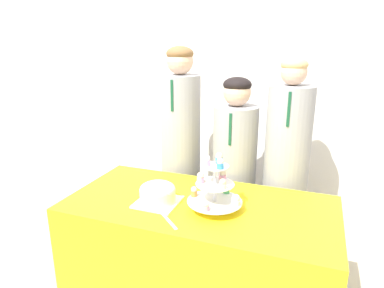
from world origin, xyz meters
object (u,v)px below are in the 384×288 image
round_cake (158,193)px  student_1 (234,180)px  cake_knife (163,214)px  cupcake_stand (216,187)px  student_0 (181,160)px  student_2 (285,179)px

round_cake → student_1: size_ratio=0.17×
cake_knife → cupcake_stand: size_ratio=0.64×
cake_knife → student_0: size_ratio=0.13×
round_cake → cake_knife: 0.16m
cake_knife → cupcake_stand: bearing=74.1°
student_2 → cupcake_stand: bearing=-116.0°
round_cake → student_0: (-0.13, 0.69, -0.04)m
student_0 → student_2: 0.79m
cake_knife → cupcake_stand: cupcake_stand is taller
student_1 → student_2: bearing=0.0°
round_cake → student_2: 0.96m
cupcake_stand → student_1: (-0.05, 0.65, -0.23)m
student_0 → student_1: size_ratio=1.14×
cake_knife → student_1: (0.20, 0.81, -0.09)m
cake_knife → student_0: 0.84m
cupcake_stand → student_2: (0.32, 0.65, -0.16)m
round_cake → cake_knife: (0.09, -0.12, -0.06)m
student_2 → round_cake: bearing=-133.6°
student_0 → student_2: bearing=-0.0°
student_0 → student_2: (0.79, -0.00, -0.04)m
cupcake_stand → student_2: size_ratio=0.21×
round_cake → cupcake_stand: bearing=6.2°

